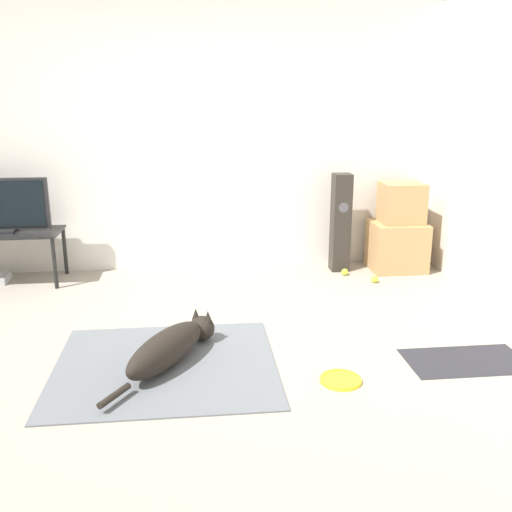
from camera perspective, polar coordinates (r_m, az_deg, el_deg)
name	(u,v)px	position (r m, az deg, el deg)	size (l,w,h in m)	color
ground_plane	(178,357)	(3.92, -7.85, -9.98)	(12.00, 12.00, 0.00)	#9E9384
wall_back	(177,140)	(5.64, -7.88, 11.44)	(8.00, 0.06, 2.55)	silver
area_rug	(166,365)	(3.81, -9.03, -10.74)	(1.42, 1.27, 0.01)	slate
dog	(171,346)	(3.77, -8.48, -8.90)	(0.68, 1.02, 0.24)	black
frisbee	(341,380)	(3.61, 8.47, -12.13)	(0.26, 0.26, 0.03)	yellow
cardboard_box_lower	(397,246)	(5.85, 13.90, 0.97)	(0.52, 0.46, 0.48)	tan
cardboard_box_upper	(402,203)	(5.77, 14.35, 5.17)	(0.40, 0.35, 0.39)	tan
floor_speaker	(341,223)	(5.66, 8.46, 3.31)	(0.18, 0.18, 0.96)	#2D2823
tennis_ball_by_boxes	(345,272)	(5.61, 8.88, -1.60)	(0.07, 0.07, 0.07)	#C6E033
tennis_ball_near_speaker	(375,279)	(5.44, 11.79, -2.30)	(0.07, 0.07, 0.07)	#C6E033
door_mat	(466,361)	(4.07, 20.27, -9.79)	(0.79, 0.44, 0.01)	#28282D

